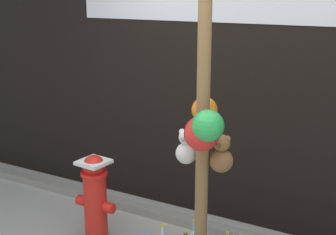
{
  "coord_description": "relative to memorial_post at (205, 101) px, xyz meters",
  "views": [
    {
      "loc": [
        1.58,
        -2.45,
        2.18
      ],
      "look_at": [
        -0.06,
        0.46,
        1.27
      ],
      "focal_mm": 50.61,
      "sensor_mm": 36.0,
      "label": 1
    }
  ],
  "objects": [
    {
      "name": "building_wall",
      "position": [
        -0.24,
        1.17,
        0.53
      ],
      "size": [
        10.0,
        0.21,
        3.93
      ],
      "color": "black",
      "rests_on": "ground_plane"
    },
    {
      "name": "memorial_post",
      "position": [
        0.0,
        0.0,
        0.0
      ],
      "size": [
        0.55,
        0.53,
        2.65
      ],
      "color": "olive",
      "rests_on": "ground_plane"
    },
    {
      "name": "litter_0",
      "position": [
        -0.79,
        0.45,
        -1.43
      ],
      "size": [
        0.09,
        0.09,
        0.01
      ],
      "primitive_type": "cube",
      "rotation": [
        0.0,
        0.0,
        1.38
      ],
      "color": "#8C99B2",
      "rests_on": "ground_plane"
    },
    {
      "name": "fire_hydrant",
      "position": [
        -1.1,
        0.13,
        -1.01
      ],
      "size": [
        0.39,
        0.27,
        0.8
      ],
      "color": "red",
      "rests_on": "ground_plane"
    },
    {
      "name": "curb_strip",
      "position": [
        -0.24,
        0.76,
        -1.39
      ],
      "size": [
        8.0,
        0.12,
        0.08
      ],
      "primitive_type": "cube",
      "color": "gray",
      "rests_on": "ground_plane"
    }
  ]
}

